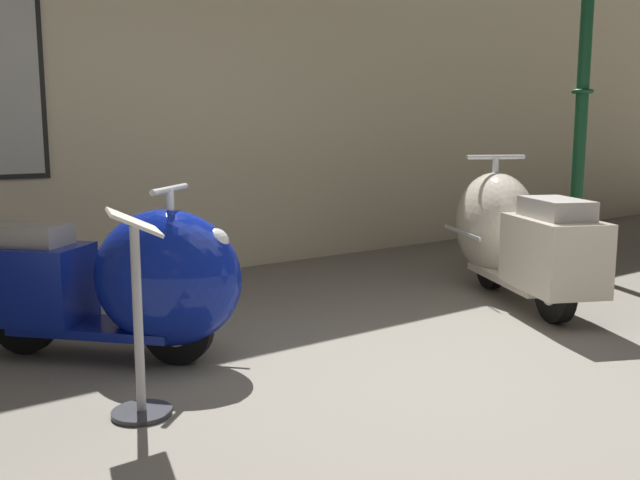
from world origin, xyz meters
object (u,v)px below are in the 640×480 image
at_px(scooter_1, 511,234).
at_px(lamppost, 584,73).
at_px(info_stanchion, 139,333).
at_px(scooter_0, 124,282).

distance_m(scooter_1, lamppost, 1.83).
bearing_deg(scooter_1, info_stanchion, 124.36).
height_order(scooter_0, lamppost, lamppost).
bearing_deg(scooter_0, info_stanchion, -58.80).
xyz_separation_m(scooter_0, lamppost, (4.24, -0.04, 1.34)).
height_order(scooter_0, info_stanchion, scooter_0).
distance_m(scooter_0, lamppost, 4.44).
bearing_deg(lamppost, scooter_0, 179.40).
bearing_deg(lamppost, scooter_1, -167.37).
distance_m(lamppost, info_stanchion, 4.75).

